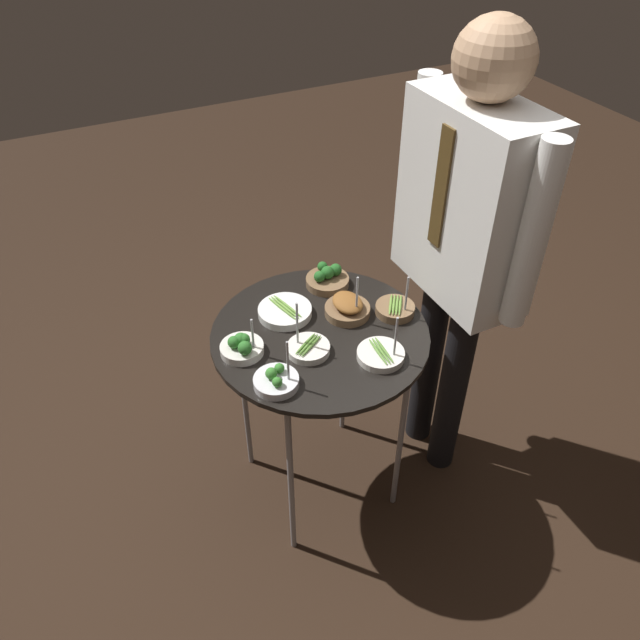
{
  "coord_description": "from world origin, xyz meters",
  "views": [
    {
      "loc": [
        1.33,
        -0.66,
        2.05
      ],
      "look_at": [
        0.0,
        0.0,
        0.82
      ],
      "focal_mm": 35.0,
      "sensor_mm": 36.0,
      "label": 1
    }
  ],
  "objects": [
    {
      "name": "ground_plane",
      "position": [
        0.0,
        0.0,
        0.0
      ],
      "size": [
        8.0,
        8.0,
        0.0
      ],
      "primitive_type": "plane",
      "color": "black"
    },
    {
      "name": "waiter_figure",
      "position": [
        0.04,
        0.48,
        1.05
      ],
      "size": [
        0.61,
        0.23,
        1.66
      ],
      "color": "black",
      "rests_on": "ground_plane"
    },
    {
      "name": "serving_cart",
      "position": [
        0.0,
        0.0,
        0.71
      ],
      "size": [
        0.69,
        0.69,
        0.77
      ],
      "color": "black",
      "rests_on": "ground_plane"
    },
    {
      "name": "bowl_broccoli_back_left",
      "position": [
        0.15,
        -0.21,
        0.79
      ],
      "size": [
        0.13,
        0.13,
        0.17
      ],
      "color": "silver",
      "rests_on": "serving_cart"
    },
    {
      "name": "bowl_asparagus_center",
      "position": [
        0.02,
        0.26,
        0.78
      ],
      "size": [
        0.13,
        0.13,
        0.16
      ],
      "color": "brown",
      "rests_on": "serving_cart"
    },
    {
      "name": "bowl_broccoli_front_right",
      "position": [
        -0.02,
        -0.25,
        0.79
      ],
      "size": [
        0.13,
        0.13,
        0.13
      ],
      "color": "silver",
      "rests_on": "serving_cart"
    },
    {
      "name": "bowl_broccoli_far_rim",
      "position": [
        -0.22,
        0.14,
        0.79
      ],
      "size": [
        0.15,
        0.15,
        0.07
      ],
      "color": "brown",
      "rests_on": "serving_cart"
    },
    {
      "name": "bowl_asparagus_back_right",
      "position": [
        -0.13,
        -0.06,
        0.78
      ],
      "size": [
        0.17,
        0.17,
        0.04
      ],
      "color": "white",
      "rests_on": "serving_cart"
    },
    {
      "name": "bowl_asparagus_mid_left",
      "position": [
        0.07,
        -0.07,
        0.78
      ],
      "size": [
        0.13,
        0.13,
        0.17
      ],
      "color": "silver",
      "rests_on": "serving_cart"
    },
    {
      "name": "bowl_asparagus_front_left",
      "position": [
        0.19,
        0.11,
        0.78
      ],
      "size": [
        0.14,
        0.14,
        0.16
      ],
      "color": "silver",
      "rests_on": "serving_cart"
    },
    {
      "name": "bowl_roast_mid_right",
      "position": [
        -0.04,
        0.12,
        0.8
      ],
      "size": [
        0.15,
        0.15,
        0.17
      ],
      "color": "brown",
      "rests_on": "serving_cart"
    }
  ]
}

